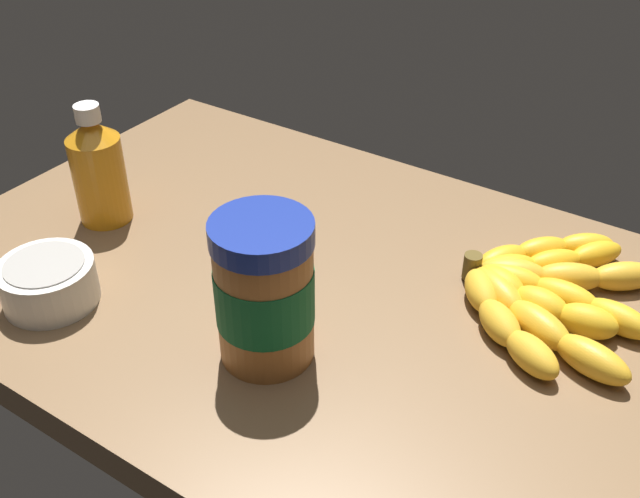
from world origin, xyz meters
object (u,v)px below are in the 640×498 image
(banana_bunch, at_px, (545,292))
(small_bowl, at_px, (48,282))
(peanut_butter_jar, at_px, (264,292))
(honey_bottle, at_px, (98,170))

(banana_bunch, distance_m, small_bowl, 0.52)
(peanut_butter_jar, xyz_separation_m, honey_bottle, (-0.31, 0.08, -0.01))
(banana_bunch, relative_size, honey_bottle, 1.82)
(peanut_butter_jar, relative_size, small_bowl, 1.50)
(peanut_butter_jar, xyz_separation_m, small_bowl, (-0.24, -0.06, -0.05))
(peanut_butter_jar, bearing_deg, small_bowl, -165.33)
(honey_bottle, bearing_deg, small_bowl, -63.50)
(banana_bunch, height_order, honey_bottle, honey_bottle)
(honey_bottle, relative_size, small_bowl, 1.50)
(peanut_butter_jar, height_order, small_bowl, peanut_butter_jar)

